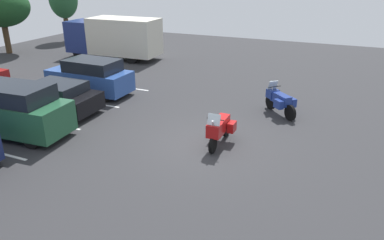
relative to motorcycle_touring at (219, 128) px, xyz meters
The scene contains 9 objects.
ground 0.89m from the motorcycle_touring, 98.43° to the left, with size 44.00×44.00×0.10m, color #2D2D30.
motorcycle_touring is the anchor object (origin of this frame).
motorcycle_second 4.19m from the motorcycle_touring, 19.42° to the right, with size 1.57×1.60×1.35m.
parking_stripes 8.23m from the motorcycle_touring, 106.06° to the left, with size 13.81×4.69×0.01m.
car_green 7.97m from the motorcycle_touring, 106.17° to the left, with size 2.07×4.93×1.99m.
car_black 7.96m from the motorcycle_touring, 88.07° to the left, with size 1.95×4.50×1.37m.
car_blue 8.51m from the motorcycle_touring, 69.16° to the left, with size 1.86×4.30×1.78m.
box_truck 15.48m from the motorcycle_touring, 48.01° to the left, with size 2.46×6.75×2.81m.
tree_left 21.79m from the motorcycle_touring, 66.74° to the left, with size 4.02×4.02×4.80m.
Camera 1 is at (-11.28, -4.35, 5.92)m, focal length 34.22 mm.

